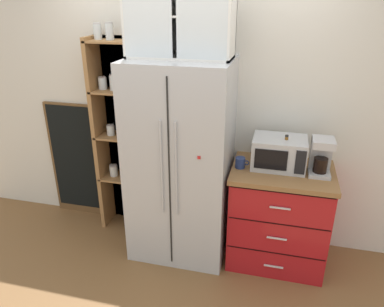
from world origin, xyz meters
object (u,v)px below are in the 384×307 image
Objects in this scene: microwave at (279,153)px; coffee_maker at (321,156)px; bottle_amber at (285,154)px; chalkboard_menu at (77,160)px; mug_navy at (240,162)px; refrigerator at (181,162)px.

coffee_maker reaches higher than microwave.
chalkboard_menu is (-2.12, 0.25, -0.41)m from bottle_amber.
chalkboard_menu is at bearing 173.61° from microwave.
bottle_amber is 2.18m from chalkboard_menu.
chalkboard_menu reaches higher than mug_navy.
chalkboard_menu is (-1.77, 0.32, -0.32)m from mug_navy.
mug_navy is 0.09× the size of chalkboard_menu.
chalkboard_menu is at bearing 173.26° from bottle_amber.
refrigerator reaches higher than bottle_amber.
bottle_amber reaches higher than mug_navy.
bottle_amber is (0.05, -0.02, 0.00)m from microwave.
bottle_amber is (0.36, 0.07, 0.09)m from mug_navy.
microwave is 1.47× the size of bottle_amber.
microwave is at bearing 5.76° from refrigerator.
microwave is 0.33m from coffee_maker.
refrigerator is 4.07× the size of microwave.
microwave is at bearing 172.77° from coffee_maker.
refrigerator is at bearing -177.93° from coffee_maker.
refrigerator reaches higher than coffee_maker.
mug_navy is at bearing -163.47° from microwave.
chalkboard_menu is at bearing 173.50° from coffee_maker.
refrigerator is 0.89m from bottle_amber.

